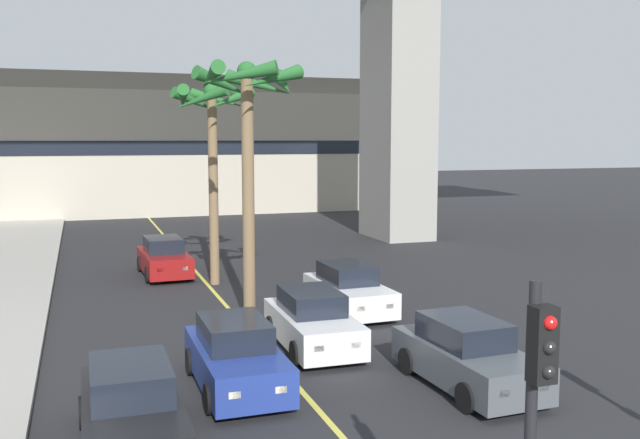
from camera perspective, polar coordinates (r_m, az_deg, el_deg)
The scene contains 11 objects.
lane_stripe_center at distance 24.18m, azimuth -7.75°, elevation -6.80°, with size 0.14×56.00×0.01m, color #DBCC4C.
pier_building_backdrop at distance 54.67m, azimuth -14.27°, elevation 5.80°, with size 37.20×8.04×10.15m.
car_queue_front at distance 13.48m, azimuth -15.03°, elevation -14.76°, with size 1.84×4.11×1.56m.
car_queue_second at distance 16.10m, azimuth -6.85°, elevation -11.02°, with size 1.84×4.10×1.56m.
car_queue_third at distance 16.40m, azimuth 11.80°, elevation -10.79°, with size 1.96×4.16×1.56m.
car_queue_fourth at distance 22.71m, azimuth 2.32°, elevation -5.77°, with size 1.91×4.14×1.56m.
car_queue_fifth at distance 18.90m, azimuth -0.62°, elevation -8.30°, with size 1.90×4.14×1.56m.
car_queue_sixth at distance 29.37m, azimuth -12.54°, elevation -3.09°, with size 1.96×4.16×1.56m.
traffic_light_median_near at distance 7.56m, azimuth 17.04°, elevation -15.99°, with size 0.24×0.37×4.20m.
palm_tree_near_median at distance 21.62m, azimuth -5.85°, elevation 8.58°, with size 3.30×3.47×7.89m.
palm_tree_mid_median at distance 26.92m, azimuth -8.77°, elevation 7.77°, with size 3.15×3.26×7.63m.
Camera 1 is at (-4.48, 0.90, 5.58)m, focal length 39.43 mm.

